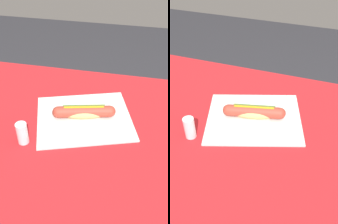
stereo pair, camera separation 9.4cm
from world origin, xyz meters
TOP-DOWN VIEW (x-y plane):
  - dining_table at (0.00, 0.00)m, footprint 1.25×0.79m
  - paper_wrapper at (-0.03, 0.06)m, footprint 0.41×0.37m
  - hot_dog at (-0.03, 0.06)m, footprint 0.22×0.09m
  - salt_shaker at (-0.20, -0.10)m, footprint 0.04×0.04m

SIDE VIEW (x-z plane):
  - dining_table at x=0.00m, z-range 0.24..0.97m
  - paper_wrapper at x=-0.03m, z-range 0.73..0.74m
  - hot_dog at x=-0.03m, z-range 0.74..0.79m
  - salt_shaker at x=-0.20m, z-range 0.73..0.81m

